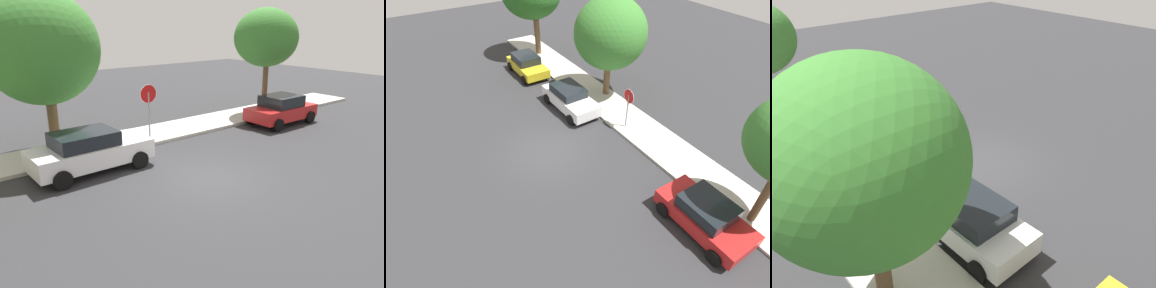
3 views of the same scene
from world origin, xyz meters
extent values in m
plane|color=#2D2D30|center=(0.00, 0.00, 0.00)|extent=(60.00, 60.00, 0.00)
cube|color=beige|center=(0.00, 5.42, 0.07)|extent=(32.00, 2.55, 0.14)
cylinder|color=gray|center=(0.67, 4.79, 1.11)|extent=(0.08, 0.08, 2.22)
cylinder|color=white|center=(0.67, 4.79, 2.14)|extent=(0.83, 0.03, 0.83)
cylinder|color=red|center=(0.67, 4.79, 2.14)|extent=(0.78, 0.04, 0.78)
cube|color=white|center=(-2.82, 3.15, 0.65)|extent=(4.27, 1.86, 0.69)
cube|color=black|center=(-3.05, 3.14, 1.24)|extent=(2.15, 1.61, 0.50)
cylinder|color=black|center=(-1.40, 4.07, 0.32)|extent=(0.64, 0.23, 0.64)
cylinder|color=black|center=(-1.37, 2.28, 0.32)|extent=(0.64, 0.23, 0.64)
cylinder|color=black|center=(-4.28, 4.01, 0.32)|extent=(0.64, 0.23, 0.64)
cylinder|color=black|center=(-4.25, 2.23, 0.32)|extent=(0.64, 0.23, 0.64)
cube|color=red|center=(7.67, 3.07, 0.62)|extent=(3.83, 1.81, 0.63)
cube|color=black|center=(7.65, 3.07, 1.22)|extent=(1.92, 1.59, 0.56)
cylinder|color=black|center=(8.98, 3.97, 0.32)|extent=(0.64, 0.22, 0.64)
cylinder|color=black|center=(8.97, 2.16, 0.32)|extent=(0.64, 0.22, 0.64)
cylinder|color=black|center=(6.37, 3.98, 0.32)|extent=(0.64, 0.22, 0.64)
cylinder|color=black|center=(6.37, 2.17, 0.32)|extent=(0.64, 0.22, 0.64)
cube|color=yellow|center=(-8.79, 2.97, 0.60)|extent=(3.96, 1.84, 0.59)
cube|color=black|center=(-9.02, 2.97, 1.17)|extent=(2.09, 1.61, 0.55)
cylinder|color=black|center=(-7.44, 3.87, 0.32)|extent=(0.64, 0.22, 0.64)
cylinder|color=black|center=(-7.46, 2.05, 0.32)|extent=(0.64, 0.22, 0.64)
cylinder|color=black|center=(-10.12, 3.89, 0.32)|extent=(0.64, 0.22, 0.64)
cylinder|color=black|center=(-10.14, 2.07, 0.32)|extent=(0.64, 0.22, 0.64)
cylinder|color=brown|center=(-3.06, 6.12, 1.18)|extent=(0.41, 0.41, 2.35)
ellipsoid|color=#387A2D|center=(-3.15, 6.24, 4.14)|extent=(4.47, 4.47, 4.35)
cylinder|color=brown|center=(8.59, 5.04, 1.48)|extent=(0.30, 0.30, 2.96)
cylinder|color=brown|center=(-11.70, 5.32, 1.57)|extent=(0.45, 0.45, 3.14)
camera|label=1|loc=(-7.87, -8.88, 5.16)|focal=35.00mm
camera|label=2|loc=(11.21, -5.14, 10.49)|focal=28.00mm
camera|label=3|loc=(-9.33, 8.87, 8.10)|focal=35.00mm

